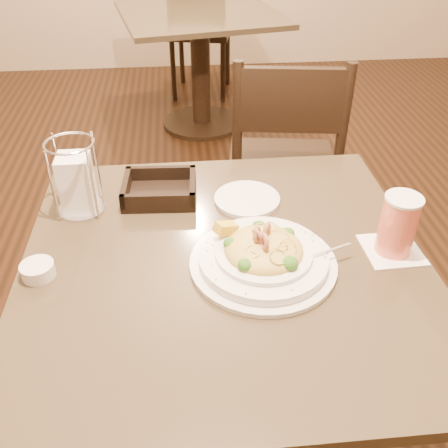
{
  "coord_description": "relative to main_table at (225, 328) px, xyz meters",
  "views": [
    {
      "loc": [
        -0.08,
        -0.85,
        1.44
      ],
      "look_at": [
        0.0,
        0.02,
        0.8
      ],
      "focal_mm": 40.0,
      "sensor_mm": 36.0,
      "label": 1
    }
  ],
  "objects": [
    {
      "name": "bread_basket",
      "position": [
        -0.15,
        0.27,
        0.25
      ],
      "size": [
        0.2,
        0.16,
        0.05
      ],
      "rotation": [
        0.0,
        0.0,
        -0.06
      ],
      "color": "black",
      "rests_on": "main_table"
    },
    {
      "name": "dining_chair_far",
      "position": [
        0.09,
        2.83,
        0.0
      ],
      "size": [
        0.49,
        0.49,
        0.93
      ],
      "rotation": [
        0.0,
        0.0,
        2.95
      ],
      "color": "black",
      "rests_on": "ground"
    },
    {
      "name": "dining_chair_near",
      "position": [
        0.31,
        0.83,
        0.0
      ],
      "size": [
        0.47,
        0.47,
        0.93
      ],
      "rotation": [
        0.0,
        0.0,
        3.0
      ],
      "color": "black",
      "rests_on": "ground"
    },
    {
      "name": "butter_ramekin",
      "position": [
        -0.4,
        -0.02,
        0.24
      ],
      "size": [
        0.08,
        0.08,
        0.03
      ],
      "primitive_type": "cylinder",
      "rotation": [
        0.0,
        0.0,
        0.16
      ],
      "color": "white",
      "rests_on": "main_table"
    },
    {
      "name": "napkin_caddy",
      "position": [
        -0.34,
        0.23,
        0.31
      ],
      "size": [
        0.12,
        0.12,
        0.19
      ],
      "rotation": [
        0.0,
        0.0,
        -0.3
      ],
      "color": "silver",
      "rests_on": "main_table"
    },
    {
      "name": "drink_glass",
      "position": [
        0.38,
        -0.01,
        0.3
      ],
      "size": [
        0.13,
        0.13,
        0.14
      ],
      "rotation": [
        0.0,
        0.0,
        0.03
      ],
      "color": "white",
      "rests_on": "main_table"
    },
    {
      "name": "main_table",
      "position": [
        0.0,
        0.0,
        0.0
      ],
      "size": [
        0.9,
        0.9,
        0.72
      ],
      "color": "black",
      "rests_on": "ground"
    },
    {
      "name": "pasta_bowl",
      "position": [
        0.08,
        -0.03,
        0.26
      ],
      "size": [
        0.35,
        0.32,
        0.1
      ],
      "rotation": [
        0.0,
        0.0,
        0.16
      ],
      "color": "white",
      "rests_on": "main_table"
    },
    {
      "name": "ground",
      "position": [
        0.0,
        0.0,
        -0.5
      ],
      "size": [
        7.0,
        7.0,
        0.0
      ],
      "primitive_type": "plane",
      "color": "black",
      "rests_on": "ground"
    },
    {
      "name": "side_plate",
      "position": [
        0.08,
        0.23,
        0.23
      ],
      "size": [
        0.19,
        0.19,
        0.01
      ],
      "primitive_type": "cylinder",
      "rotation": [
        0.0,
        0.0,
        -0.12
      ],
      "color": "white",
      "rests_on": "main_table"
    },
    {
      "name": "background_table",
      "position": [
        0.07,
        2.28,
        0.0
      ],
      "size": [
        1.06,
        1.06,
        0.72
      ],
      "rotation": [
        0.0,
        0.0,
        0.2
      ],
      "color": "black",
      "rests_on": "ground"
    }
  ]
}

